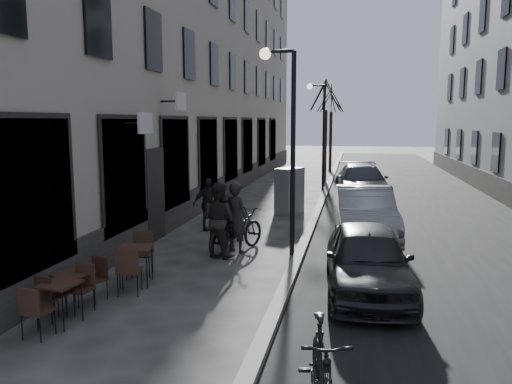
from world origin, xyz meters
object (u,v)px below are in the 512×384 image
(moped, at_px, (322,373))
(streetlamp_far, at_px, (320,125))
(bistro_set_a, at_px, (60,299))
(bistro_set_b, at_px, (74,287))
(car_near, at_px, (368,259))
(bicycle, at_px, (236,231))
(car_far, at_px, (362,182))
(tree_far, at_px, (331,100))
(tree_near, at_px, (326,96))
(streetlamp_near, at_px, (286,129))
(pedestrian_mid, at_px, (228,219))
(bistro_set_c, at_px, (136,261))
(utility_cabinet, at_px, (289,191))
(pedestrian_near, at_px, (218,220))
(car_mid, at_px, (364,213))
(pedestrian_far, at_px, (208,204))

(moped, bearing_deg, streetlamp_far, 84.19)
(bistro_set_a, relative_size, moped, 0.78)
(bistro_set_b, distance_m, car_near, 5.51)
(bicycle, xyz_separation_m, car_far, (3.26, 9.43, 0.18))
(bistro_set_b, distance_m, car_far, 14.80)
(tree_far, distance_m, bistro_set_b, 25.97)
(tree_near, bearing_deg, streetlamp_near, -90.28)
(bistro_set_a, distance_m, car_near, 5.64)
(bistro_set_a, height_order, pedestrian_mid, pedestrian_mid)
(bistro_set_c, distance_m, utility_cabinet, 8.76)
(streetlamp_near, distance_m, bicycle, 2.90)
(tree_far, bearing_deg, bicycle, -93.68)
(bistro_set_b, relative_size, utility_cabinet, 0.85)
(tree_far, bearing_deg, moped, -87.34)
(streetlamp_far, xyz_separation_m, car_near, (1.96, -14.48, -2.49))
(utility_cabinet, xyz_separation_m, moped, (1.99, -12.50, -0.27))
(bistro_set_b, height_order, car_far, car_far)
(pedestrian_mid, xyz_separation_m, moped, (2.97, -7.35, -0.19))
(bistro_set_c, bearing_deg, pedestrian_near, 53.25)
(pedestrian_mid, bearing_deg, streetlamp_near, 130.39)
(bistro_set_a, xyz_separation_m, bistro_set_c, (0.36, 2.16, 0.05))
(bistro_set_c, bearing_deg, utility_cabinet, 64.04)
(utility_cabinet, bearing_deg, moped, -56.01)
(streetlamp_far, distance_m, car_mid, 10.28)
(streetlamp_near, height_order, bicycle, streetlamp_near)
(streetlamp_far, bearing_deg, bistro_set_c, -100.28)
(bicycle, bearing_deg, tree_far, -68.79)
(tree_far, distance_m, utility_cabinet, 15.87)
(tree_far, bearing_deg, pedestrian_far, -98.58)
(pedestrian_far, bearing_deg, pedestrian_mid, -97.49)
(tree_far, xyz_separation_m, moped, (1.29, -27.88, -4.10))
(bistro_set_a, bearing_deg, tree_far, 88.96)
(pedestrian_mid, relative_size, pedestrian_far, 0.93)
(streetlamp_far, height_order, pedestrian_far, streetlamp_far)
(tree_near, xyz_separation_m, car_mid, (1.90, -12.79, -3.94))
(pedestrian_mid, xyz_separation_m, car_near, (3.56, -2.95, -0.08))
(streetlamp_far, height_order, car_mid, streetlamp_far)
(tree_near, relative_size, pedestrian_far, 3.53)
(streetlamp_far, relative_size, pedestrian_far, 3.15)
(tree_far, relative_size, car_far, 1.12)
(tree_near, height_order, pedestrian_mid, tree_near)
(streetlamp_far, height_order, bicycle, streetlamp_far)
(car_mid, bearing_deg, moped, -98.92)
(pedestrian_far, bearing_deg, tree_near, 38.83)
(pedestrian_far, relative_size, car_mid, 0.37)
(streetlamp_far, distance_m, car_near, 14.82)
(bistro_set_c, height_order, moped, moped)
(streetlamp_far, bearing_deg, utility_cabinet, -95.62)
(car_mid, bearing_deg, pedestrian_far, 173.11)
(car_near, height_order, car_far, car_far)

